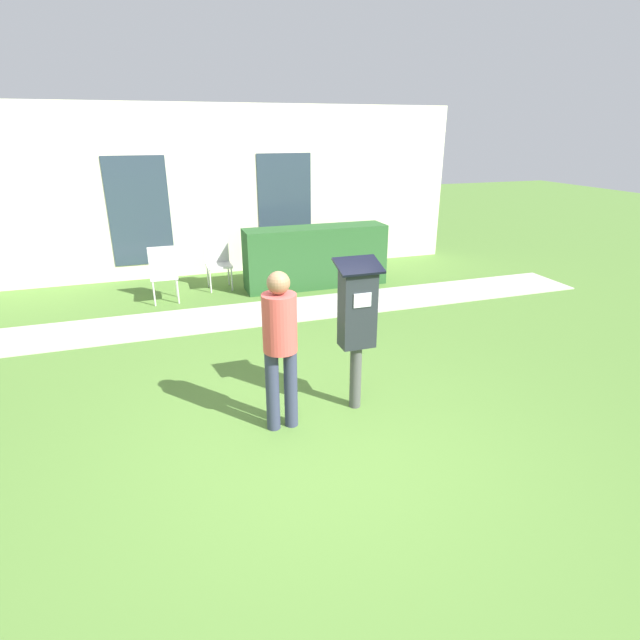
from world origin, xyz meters
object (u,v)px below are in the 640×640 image
parking_meter (357,316)px  outdoor_chair_left (163,270)px  person_standing (280,340)px  outdoor_chair_middle (218,259)px  outdoor_chair_right (271,257)px

parking_meter → outdoor_chair_left: bearing=111.9°
parking_meter → person_standing: (-0.82, -0.13, -0.09)m
outdoor_chair_left → outdoor_chair_middle: same height
outdoor_chair_left → outdoor_chair_middle: (0.97, 0.42, 0.00)m
outdoor_chair_left → outdoor_chair_right: bearing=21.9°
person_standing → outdoor_chair_left: 4.54m
parking_meter → outdoor_chair_left: size_ratio=1.77×
parking_meter → outdoor_chair_right: bearing=87.4°
outdoor_chair_left → outdoor_chair_middle: bearing=36.8°
outdoor_chair_middle → parking_meter: bearing=-74.0°
outdoor_chair_left → outdoor_chair_right: size_ratio=1.00×
person_standing → outdoor_chair_left: (-0.91, 4.43, -0.40)m
outdoor_chair_middle → outdoor_chair_right: (0.97, -0.13, 0.00)m
parking_meter → outdoor_chair_right: size_ratio=1.77×
outdoor_chair_left → outdoor_chair_middle: size_ratio=1.00×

